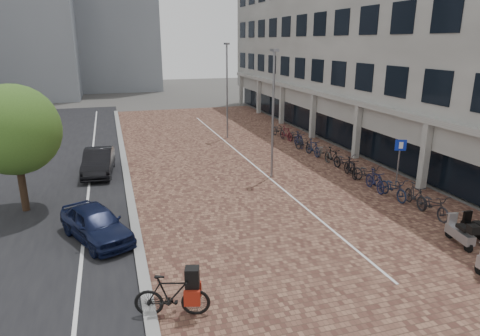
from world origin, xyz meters
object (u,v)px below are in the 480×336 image
car_navy (96,224)px  scooter_front (460,232)px  hero_bike (172,295)px  car_dark (99,162)px  parking_sign (399,156)px  scooter_mid (476,229)px

car_navy → scooter_front: 13.17m
hero_bike → car_dark: bearing=24.1°
hero_bike → scooter_front: hero_bike is taller
car_navy → parking_sign: 14.10m
car_navy → parking_sign: size_ratio=1.50×
car_navy → car_dark: car_dark is taller
car_navy → scooter_front: size_ratio=2.49×
hero_bike → scooter_front: size_ratio=1.37×
car_navy → scooter_mid: car_navy is taller
hero_bike → parking_sign: bearing=-45.1°
parking_sign → car_dark: bearing=175.0°
car_navy → parking_sign: (14.00, 1.34, 1.08)m
scooter_mid → car_dark: bearing=140.6°
scooter_mid → parking_sign: bearing=86.9°
car_dark → scooter_front: (12.45, -12.79, -0.16)m
car_dark → parking_sign: 15.75m
car_navy → car_dark: (0.00, 8.48, 0.04)m
car_dark → parking_sign: (14.00, -7.14, 1.04)m
hero_bike → car_navy: bearing=36.4°
car_navy → scooter_mid: (13.26, -4.23, -0.14)m
car_dark → scooter_mid: 18.37m
scooter_mid → parking_sign: parking_sign is taller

